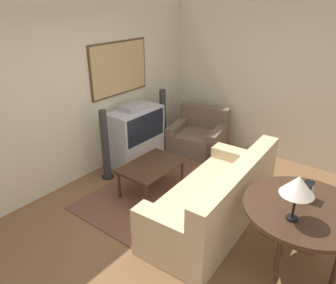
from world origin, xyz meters
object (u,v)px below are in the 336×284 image
at_px(table_lamp, 298,186).
at_px(speaker_tower_left, 105,147).
at_px(coffee_table, 151,167).
at_px(armchair, 198,137).
at_px(couch, 216,201).
at_px(console_table, 304,213).
at_px(tv, 136,135).
at_px(mantel_clock, 307,191).
at_px(speaker_tower_right, 163,121).

bearing_deg(table_lamp, speaker_tower_left, 82.88).
relative_size(coffee_table, speaker_tower_left, 0.82).
bearing_deg(armchair, couch, -63.53).
bearing_deg(console_table, tv, 74.97).
bearing_deg(mantel_clock, tv, 77.37).
xyz_separation_m(coffee_table, mantel_clock, (-0.09, -2.16, 0.50)).
bearing_deg(speaker_tower_right, console_table, -116.88).
distance_m(console_table, speaker_tower_right, 3.41).
height_order(couch, mantel_clock, mantel_clock).
xyz_separation_m(table_lamp, speaker_tower_right, (1.81, 2.99, -0.62)).
bearing_deg(table_lamp, console_table, -9.68).
bearing_deg(speaker_tower_left, armchair, -18.99).
xyz_separation_m(couch, coffee_table, (0.07, 1.12, 0.08)).
relative_size(couch, armchair, 1.98).
relative_size(tv, console_table, 0.87).
distance_m(tv, speaker_tower_left, 0.72).
distance_m(couch, console_table, 1.17).
xyz_separation_m(armchair, table_lamp, (-2.12, -2.38, 0.91)).
xyz_separation_m(tv, mantel_clock, (-0.68, -3.01, 0.41)).
xyz_separation_m(armchair, mantel_clock, (-1.71, -2.38, 0.64)).
height_order(console_table, speaker_tower_left, speaker_tower_left).
relative_size(couch, table_lamp, 4.69).
xyz_separation_m(couch, table_lamp, (-0.44, -1.04, 0.85)).
distance_m(console_table, table_lamp, 0.51).
bearing_deg(tv, table_lamp, -109.89).
distance_m(armchair, table_lamp, 3.32).
relative_size(tv, armchair, 0.96).
bearing_deg(mantel_clock, console_table, -162.96).
distance_m(armchair, speaker_tower_left, 1.87).
xyz_separation_m(mantel_clock, speaker_tower_right, (1.39, 2.99, -0.36)).
relative_size(console_table, table_lamp, 2.62).
bearing_deg(mantel_clock, couch, 88.53).
xyz_separation_m(couch, mantel_clock, (-0.03, -1.04, 0.58)).
relative_size(armchair, mantel_clock, 5.68).
bearing_deg(tv, coffee_table, -124.44).
relative_size(table_lamp, speaker_tower_left, 0.40).
height_order(tv, armchair, tv).
distance_m(table_lamp, speaker_tower_right, 3.55).
distance_m(armchair, mantel_clock, 3.00).
xyz_separation_m(coffee_table, speaker_tower_left, (-0.13, 0.83, 0.14)).
bearing_deg(coffee_table, speaker_tower_left, 99.19).
bearing_deg(speaker_tower_right, tv, 178.02).
distance_m(tv, table_lamp, 3.27).
bearing_deg(table_lamp, armchair, 48.30).
height_order(couch, table_lamp, table_lamp).
bearing_deg(speaker_tower_left, console_table, -91.98).
distance_m(coffee_table, speaker_tower_left, 0.85).
xyz_separation_m(couch, speaker_tower_right, (1.36, 1.95, 0.22)).
relative_size(armchair, table_lamp, 2.38).
distance_m(couch, mantel_clock, 1.19).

